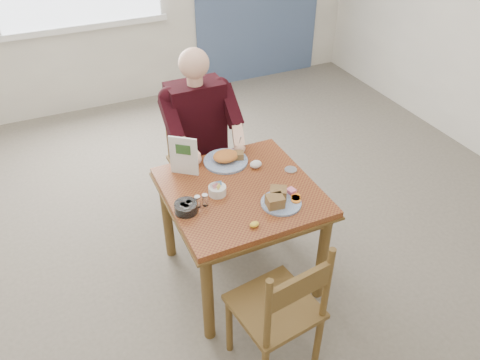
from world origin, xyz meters
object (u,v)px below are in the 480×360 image
near_plate (279,199)px  far_plate (227,158)px  chair_near (280,311)px  table (241,203)px  diner (200,128)px  chair_far (198,160)px

near_plate → far_plate: 0.54m
chair_near → near_plate: bearing=63.3°
table → chair_near: 0.76m
table → diner: (0.00, 0.71, 0.17)m
near_plate → chair_near: bearing=-116.7°
table → near_plate: bearing=-56.5°
chair_far → near_plate: 1.07m
chair_near → diner: diner is taller
near_plate → far_plate: (-0.11, 0.53, -0.00)m
diner → chair_near: bearing=-94.3°
chair_near → diner: size_ratio=0.69×
far_plate → diner: bearing=95.2°
table → far_plate: bearing=83.3°
diner → far_plate: size_ratio=3.60×
chair_near → far_plate: (0.15, 1.04, 0.30)m
chair_far → far_plate: chair_far is taller
chair_far → diner: bearing=-90.0°
table → near_plate: size_ratio=3.09×
near_plate → table: bearing=123.5°
chair_near → diner: 1.48m
chair_near → near_plate: chair_near is taller
table → far_plate: 0.34m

